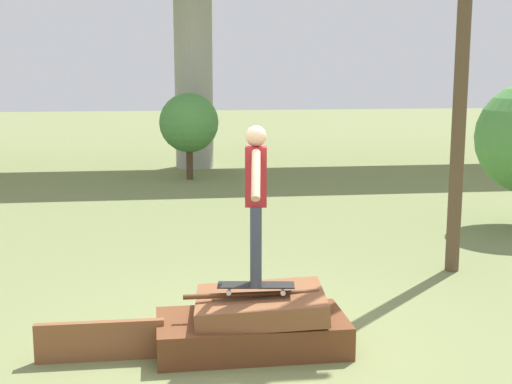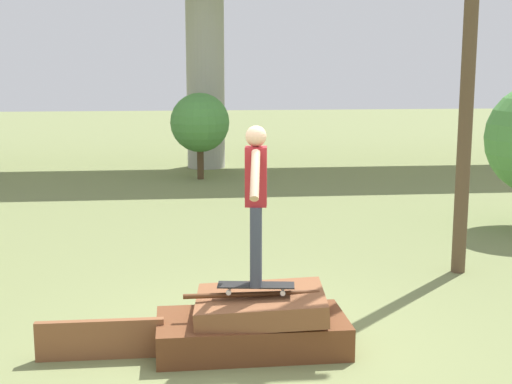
{
  "view_description": "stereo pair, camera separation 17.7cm",
  "coord_description": "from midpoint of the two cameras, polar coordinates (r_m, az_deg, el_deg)",
  "views": [
    {
      "loc": [
        -0.88,
        -7.15,
        3.0
      ],
      "look_at": [
        0.04,
        -0.02,
        1.71
      ],
      "focal_mm": 50.0,
      "sensor_mm": 36.0,
      "label": 1
    },
    {
      "loc": [
        -0.7,
        -7.17,
        3.0
      ],
      "look_at": [
        0.04,
        -0.02,
        1.71
      ],
      "focal_mm": 50.0,
      "sensor_mm": 36.0,
      "label": 2
    }
  ],
  "objects": [
    {
      "name": "ground_plane",
      "position": [
        7.8,
        0.33,
        -12.43
      ],
      "size": [
        80.0,
        80.0,
        0.0
      ],
      "primitive_type": "plane",
      "color": "olive"
    },
    {
      "name": "scrap_plank_loose",
      "position": [
        7.64,
        -11.7,
        -11.48
      ],
      "size": [
        1.31,
        0.09,
        0.41
      ],
      "color": "brown",
      "rests_on": "ground_plane"
    },
    {
      "name": "skater",
      "position": [
        7.3,
        0.7,
        -0.15
      ],
      "size": [
        0.25,
        1.15,
        1.67
      ],
      "color": "#383D4C",
      "rests_on": "skateboard"
    },
    {
      "name": "scrap_pile",
      "position": [
        7.72,
        0.56,
        -10.51
      ],
      "size": [
        2.02,
        1.17,
        0.63
      ],
      "color": "brown",
      "rests_on": "ground_plane"
    },
    {
      "name": "tree_behind_left",
      "position": [
        18.75,
        -4.24,
        5.54
      ],
      "size": [
        1.55,
        1.55,
        2.27
      ],
      "color": "#4C3823",
      "rests_on": "ground_plane"
    },
    {
      "name": "skateboard",
      "position": [
        7.54,
        0.68,
        -7.5
      ],
      "size": [
        0.83,
        0.34,
        0.09
      ],
      "color": "black",
      "rests_on": "scrap_pile"
    }
  ]
}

